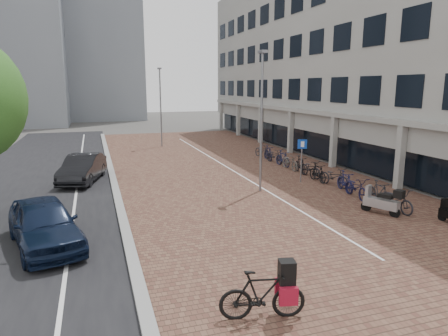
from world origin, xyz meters
TOP-DOWN VIEW (x-y plane):
  - ground at (0.00, 0.00)m, footprint 140.00×140.00m
  - plaza_brick at (2.00, 12.00)m, footprint 14.50×42.00m
  - street_asphalt at (-9.00, 12.00)m, footprint 8.00×50.00m
  - curb at (-5.10, 12.00)m, footprint 0.35×42.00m
  - lane_line at (-7.00, 12.00)m, footprint 0.12×44.00m
  - parking_line at (2.20, 12.00)m, footprint 0.10×30.00m
  - office_building at (12.97, 16.00)m, footprint 8.40×40.00m
  - bg_towers at (-14.34, 48.94)m, footprint 33.00×23.00m
  - car_navy at (-7.72, 1.50)m, footprint 3.08×5.03m
  - car_dark at (-6.70, 10.86)m, footprint 2.75×4.87m
  - hero_bike at (-2.56, -4.66)m, footprint 2.07×0.99m
  - scooter_front at (5.17, 0.83)m, footprint 1.25×1.76m
  - parking_sign at (4.73, 6.82)m, footprint 0.49×0.17m
  - lamp_near at (1.88, 5.84)m, footprint 0.12×0.12m
  - lamp_far at (-0.32, 22.71)m, footprint 0.12×0.12m
  - bike_row at (5.90, 7.90)m, footprint 1.32×15.83m

SIDE VIEW (x-z plane):
  - ground at x=0.00m, z-range 0.00..0.00m
  - street_asphalt at x=-9.00m, z-range -0.01..0.02m
  - plaza_brick at x=2.00m, z-range -0.01..0.03m
  - lane_line at x=-7.00m, z-range 0.02..0.02m
  - parking_line at x=2.20m, z-range 0.03..0.04m
  - curb at x=-5.10m, z-range 0.00..0.14m
  - bike_row at x=5.90m, z-range 0.00..1.05m
  - scooter_front at x=5.17m, z-range 0.00..1.17m
  - hero_bike at x=-2.56m, z-range -0.08..1.33m
  - car_dark at x=-6.70m, z-range 0.00..1.52m
  - car_navy at x=-7.72m, z-range 0.00..1.60m
  - parking_sign at x=4.73m, z-range 0.41..2.82m
  - lamp_far at x=-0.32m, z-range 0.00..6.71m
  - lamp_near at x=1.88m, z-range 0.00..6.85m
  - office_building at x=12.97m, z-range 0.94..15.94m
  - bg_towers at x=-14.34m, z-range -2.04..29.96m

